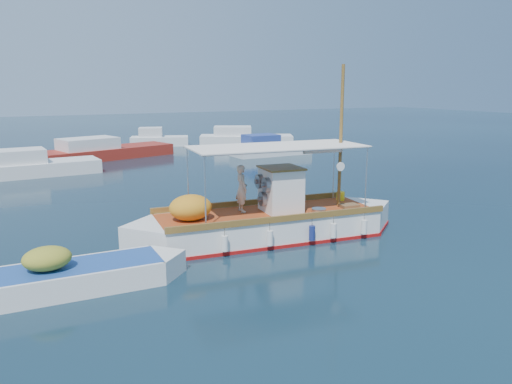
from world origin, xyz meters
name	(u,v)px	position (x,y,z in m)	size (l,w,h in m)	color
ground	(266,233)	(0.00, 0.00, 0.00)	(160.00, 160.00, 0.00)	black
fishing_caique	(266,223)	(-0.26, -0.46, 0.54)	(10.05, 3.51, 6.16)	white
dinghy	(77,278)	(-6.79, -2.16, 0.30)	(5.85, 1.71, 1.43)	white
bg_boat_nw	(36,167)	(-6.59, 16.68, 0.49)	(6.88, 2.88, 1.80)	silver
bg_boat_n	(104,152)	(-1.74, 21.86, 0.49)	(10.01, 5.44, 1.80)	maroon
bg_boat_ne	(269,149)	(9.92, 18.13, 0.49)	(6.17, 2.38, 1.80)	silver
bg_boat_e	(243,139)	(11.34, 25.65, 0.49)	(8.62, 5.85, 1.80)	silver
bg_boat_far_n	(158,140)	(4.06, 28.01, 0.49)	(5.35, 3.50, 1.80)	silver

